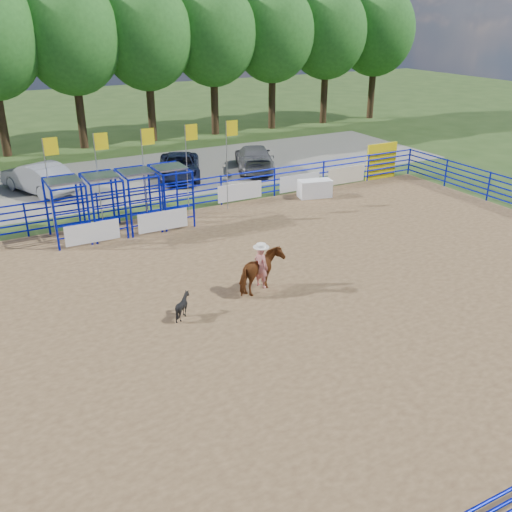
% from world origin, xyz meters
% --- Properties ---
extents(ground, '(120.00, 120.00, 0.00)m').
position_xyz_m(ground, '(0.00, 0.00, 0.00)').
color(ground, '#375020').
rests_on(ground, ground).
extents(arena_dirt, '(30.00, 20.00, 0.02)m').
position_xyz_m(arena_dirt, '(0.00, 0.00, 0.01)').
color(arena_dirt, olive).
rests_on(arena_dirt, ground).
extents(gravel_strip, '(40.00, 10.00, 0.01)m').
position_xyz_m(gravel_strip, '(0.00, 17.00, 0.01)').
color(gravel_strip, gray).
rests_on(gravel_strip, ground).
extents(announcer_table, '(1.79, 1.13, 0.89)m').
position_xyz_m(announcer_table, '(7.72, 8.89, 0.46)').
color(announcer_table, white).
rests_on(announcer_table, arena_dirt).
extents(horse_and_rider, '(1.93, 1.43, 2.49)m').
position_xyz_m(horse_and_rider, '(0.17, 0.83, 0.89)').
color(horse_and_rider, brown).
rests_on(horse_and_rider, arena_dirt).
extents(calf, '(0.73, 0.65, 0.78)m').
position_xyz_m(calf, '(-2.80, 0.45, 0.41)').
color(calf, black).
rests_on(calf, arena_dirt).
extents(car_b, '(3.42, 5.09, 1.59)m').
position_xyz_m(car_b, '(-4.49, 16.46, 0.80)').
color(car_b, gray).
rests_on(car_b, gravel_strip).
extents(car_c, '(3.87, 5.34, 1.35)m').
position_xyz_m(car_c, '(2.98, 15.50, 0.69)').
color(car_c, black).
rests_on(car_c, gravel_strip).
extents(car_d, '(3.85, 5.46, 1.47)m').
position_xyz_m(car_d, '(7.58, 15.17, 0.74)').
color(car_d, '#5E5D60').
rests_on(car_d, gravel_strip).
extents(perimeter_fence, '(30.10, 20.10, 1.50)m').
position_xyz_m(perimeter_fence, '(0.00, 0.00, 0.75)').
color(perimeter_fence, '#0815BB').
rests_on(perimeter_fence, ground).
extents(chute_assembly, '(19.32, 2.41, 4.20)m').
position_xyz_m(chute_assembly, '(-1.90, 8.84, 1.26)').
color(chute_assembly, '#0815BB').
rests_on(chute_assembly, ground).
extents(treeline, '(56.40, 6.40, 11.24)m').
position_xyz_m(treeline, '(0.00, 26.00, 7.53)').
color(treeline, '#3F2B19').
rests_on(treeline, ground).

